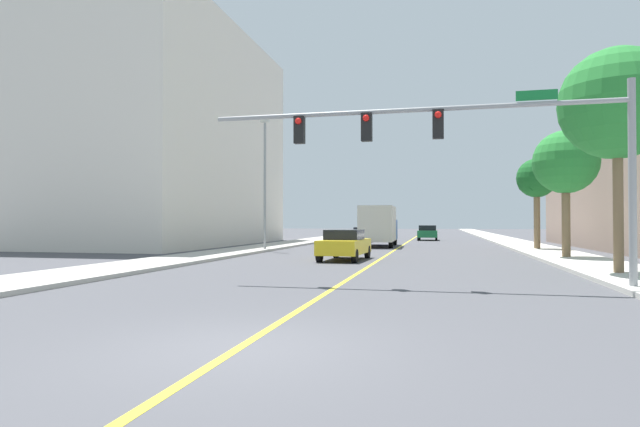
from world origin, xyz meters
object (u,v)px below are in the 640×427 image
(palm_near, at_px, (617,104))
(car_white, at_px, (363,234))
(car_silver, at_px, (380,232))
(delivery_truck, at_px, (379,225))
(palm_far, at_px, (537,180))
(street_lamp, at_px, (265,177))
(car_green, at_px, (428,233))
(car_yellow, at_px, (345,244))
(palm_mid, at_px, (566,163))
(traffic_signal_mast, at_px, (464,137))

(palm_near, distance_m, car_white, 32.57)
(car_silver, height_order, delivery_truck, delivery_truck)
(palm_far, bearing_deg, street_lamp, -165.63)
(street_lamp, height_order, delivery_truck, street_lamp)
(car_green, bearing_deg, car_yellow, -96.84)
(car_silver, bearing_deg, car_green, -53.87)
(street_lamp, xyz_separation_m, palm_near, (16.82, -12.12, 1.11))
(car_silver, relative_size, car_white, 1.01)
(car_white, distance_m, car_yellow, 24.02)
(palm_mid, bearing_deg, car_green, 105.48)
(palm_far, height_order, car_yellow, palm_far)
(palm_far, relative_size, car_yellow, 1.32)
(palm_far, distance_m, car_green, 19.81)
(traffic_signal_mast, relative_size, palm_mid, 1.92)
(car_yellow, bearing_deg, palm_near, -25.59)
(palm_near, xyz_separation_m, palm_far, (0.27, 16.50, -1.23))
(car_silver, xyz_separation_m, car_yellow, (2.29, -35.95, 0.02))
(street_lamp, relative_size, car_white, 2.08)
(car_green, bearing_deg, palm_mid, -74.77)
(traffic_signal_mast, distance_m, delivery_truck, 24.46)
(traffic_signal_mast, xyz_separation_m, delivery_truck, (-5.18, 23.75, -2.68))
(car_silver, distance_m, car_yellow, 36.02)
(car_silver, bearing_deg, palm_far, -65.30)
(car_white, bearing_deg, car_green, 37.80)
(car_white, bearing_deg, street_lamp, -105.28)
(car_green, height_order, car_silver, car_green)
(palm_mid, height_order, car_silver, palm_mid)
(traffic_signal_mast, bearing_deg, delivery_truck, 102.30)
(palm_far, relative_size, car_green, 1.43)
(palm_near, relative_size, car_green, 1.87)
(palm_mid, height_order, palm_far, palm_mid)
(palm_near, bearing_deg, car_yellow, 152.04)
(traffic_signal_mast, distance_m, car_silver, 46.23)
(traffic_signal_mast, height_order, palm_near, palm_near)
(traffic_signal_mast, relative_size, delivery_truck, 1.67)
(delivery_truck, bearing_deg, car_green, 75.99)
(palm_mid, height_order, car_white, palm_mid)
(car_green, bearing_deg, palm_near, -78.66)
(car_green, relative_size, car_white, 1.02)
(palm_far, distance_m, car_yellow, 15.79)
(traffic_signal_mast, relative_size, car_green, 2.94)
(traffic_signal_mast, relative_size, palm_far, 2.06)
(traffic_signal_mast, height_order, palm_mid, palm_mid)
(street_lamp, height_order, palm_near, street_lamp)
(street_lamp, bearing_deg, car_silver, 82.04)
(car_green, height_order, car_white, car_green)
(palm_near, xyz_separation_m, palm_mid, (0.19, 8.25, -1.09))
(car_white, xyz_separation_m, car_yellow, (2.57, -23.88, 0.05))
(palm_near, relative_size, delivery_truck, 1.06)
(car_green, distance_m, car_white, 7.80)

